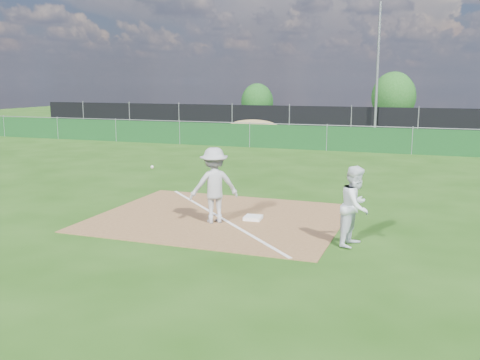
# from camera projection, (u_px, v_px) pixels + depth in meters

# --- Properties ---
(ground) EXTENTS (90.00, 90.00, 0.00)m
(ground) POSITION_uv_depth(u_px,v_px,m) (303.00, 165.00, 21.68)
(ground) COLOR #1D450E
(ground) RESTS_ON ground
(infield_dirt) EXTENTS (6.00, 5.00, 0.02)m
(infield_dirt) POSITION_uv_depth(u_px,v_px,m) (219.00, 218.00, 13.36)
(infield_dirt) COLOR brown
(infield_dirt) RESTS_ON ground
(foul_line) EXTENTS (5.01, 5.01, 0.01)m
(foul_line) POSITION_uv_depth(u_px,v_px,m) (219.00, 217.00, 13.36)
(foul_line) COLOR white
(foul_line) RESTS_ON infield_dirt
(green_fence) EXTENTS (44.00, 0.05, 1.20)m
(green_fence) POSITION_uv_depth(u_px,v_px,m) (327.00, 138.00, 26.19)
(green_fence) COLOR #103D18
(green_fence) RESTS_ON ground
(dirt_mound) EXTENTS (3.38, 2.60, 1.17)m
(dirt_mound) POSITION_uv_depth(u_px,v_px,m) (253.00, 130.00, 31.11)
(dirt_mound) COLOR #977F49
(dirt_mound) RESTS_ON ground
(black_fence) EXTENTS (46.00, 0.04, 1.80)m
(black_fence) POSITION_uv_depth(u_px,v_px,m) (351.00, 121.00, 33.53)
(black_fence) COLOR black
(black_fence) RESTS_ON ground
(parking_lot) EXTENTS (46.00, 9.00, 0.01)m
(parking_lot) POSITION_uv_depth(u_px,v_px,m) (361.00, 129.00, 38.32)
(parking_lot) COLOR black
(parking_lot) RESTS_ON ground
(light_pole) EXTENTS (0.16, 0.16, 8.00)m
(light_pole) POSITION_uv_depth(u_px,v_px,m) (377.00, 71.00, 32.19)
(light_pole) COLOR slate
(light_pole) RESTS_ON ground
(first_base) EXTENTS (0.44, 0.44, 0.09)m
(first_base) POSITION_uv_depth(u_px,v_px,m) (253.00, 218.00, 13.13)
(first_base) COLOR white
(first_base) RESTS_ON infield_dirt
(play_at_first) EXTENTS (2.48, 1.22, 1.81)m
(play_at_first) POSITION_uv_depth(u_px,v_px,m) (214.00, 185.00, 12.73)
(play_at_first) COLOR #B4B4B6
(play_at_first) RESTS_ON infield_dirt
(runner) EXTENTS (0.80, 0.94, 1.67)m
(runner) POSITION_uv_depth(u_px,v_px,m) (356.00, 206.00, 10.99)
(runner) COLOR white
(runner) RESTS_ON ground
(car_left) EXTENTS (5.11, 2.78, 1.65)m
(car_left) POSITION_uv_depth(u_px,v_px,m) (268.00, 115.00, 40.36)
(car_left) COLOR #95979B
(car_left) RESTS_ON parking_lot
(car_mid) EXTENTS (4.71, 2.02, 1.51)m
(car_mid) POSITION_uv_depth(u_px,v_px,m) (344.00, 119.00, 37.69)
(car_mid) COLOR black
(car_mid) RESTS_ON parking_lot
(car_right) EXTENTS (5.05, 2.27, 1.44)m
(car_right) POSITION_uv_depth(u_px,v_px,m) (410.00, 120.00, 37.12)
(car_right) COLOR black
(car_right) RESTS_ON parking_lot
(tree_left) EXTENTS (2.69, 2.69, 3.19)m
(tree_left) POSITION_uv_depth(u_px,v_px,m) (257.00, 102.00, 44.85)
(tree_left) COLOR #382316
(tree_left) RESTS_ON ground
(tree_mid) EXTENTS (3.49, 3.49, 4.13)m
(tree_mid) POSITION_uv_depth(u_px,v_px,m) (394.00, 97.00, 42.82)
(tree_mid) COLOR #382316
(tree_mid) RESTS_ON ground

